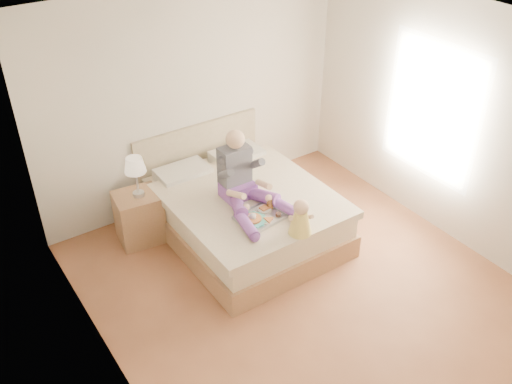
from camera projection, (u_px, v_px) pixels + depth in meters
room at (310, 157)px, 5.26m from camera, size 4.02×4.22×2.71m
bed at (241, 210)px, 6.63m from camera, size 1.70×2.18×1.00m
nightstand at (139, 217)px, 6.52m from camera, size 0.55×0.50×0.61m
lamp at (135, 167)px, 6.15m from camera, size 0.24×0.24×0.48m
adult at (244, 182)px, 6.12m from camera, size 0.70×0.98×0.83m
tray at (260, 215)px, 5.98m from camera, size 0.52×0.43×0.14m
baby at (300, 219)px, 5.70m from camera, size 0.29×0.35×0.39m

